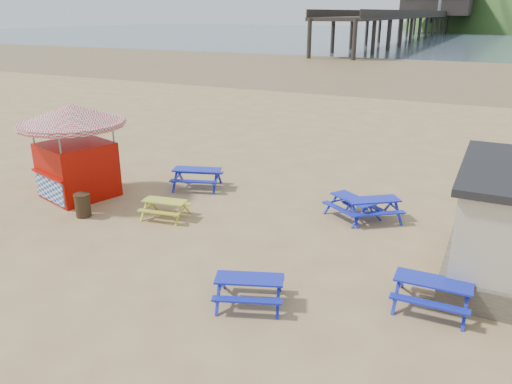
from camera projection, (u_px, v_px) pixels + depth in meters
The scene contains 12 objects.
ground at pixel (231, 232), 16.90m from camera, with size 400.00×400.00×0.00m, color tan.
wet_sand at pixel (441, 71), 63.27m from camera, with size 400.00×400.00×0.00m, color olive.
sea at pixel (488, 36), 160.22m from camera, with size 400.00×400.00×0.00m, color #4A5D6A.
picnic_table_blue_a at pixel (197, 178), 21.07m from camera, with size 2.38×2.14×0.83m.
picnic_table_blue_b at pixel (352, 208), 18.02m from camera, with size 2.24×2.14×0.74m.
picnic_table_blue_c at pixel (373, 209), 17.85m from camera, with size 2.37×2.29×0.77m.
picnic_table_blue_e at pixel (249, 290), 12.68m from camera, with size 2.11×1.91×0.72m.
picnic_table_blue_f at pixel (432, 294), 12.46m from camera, with size 1.90×1.55×0.78m.
picnic_table_yellow at pixel (165, 209), 18.02m from camera, with size 1.76×1.50×0.66m.
ice_cream_kiosk at pixel (74, 139), 19.49m from camera, with size 5.19×5.19×3.73m.
litter_bin at pixel (83, 205), 18.08m from camera, with size 0.59×0.59×0.86m.
pier at pixel (435, 17), 172.81m from camera, with size 24.00×220.00×39.29m.
Camera 1 is at (7.61, -13.46, 7.02)m, focal length 35.00 mm.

